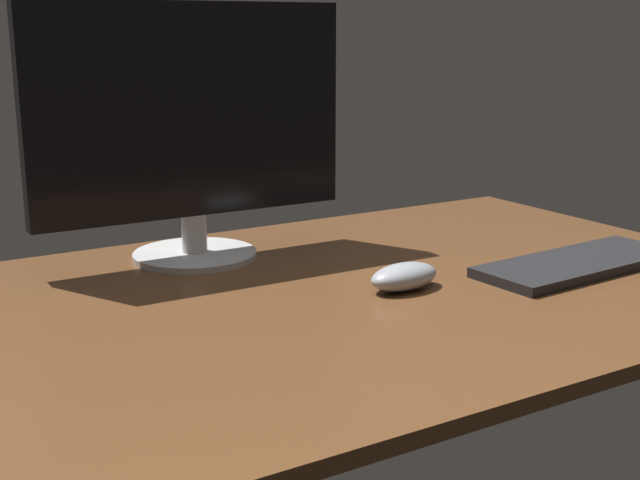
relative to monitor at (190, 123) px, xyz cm
name	(u,v)px	position (x,y,z in cm)	size (l,w,h in cm)	color
desk	(324,299)	(8.30, -27.50, -23.38)	(140.00, 84.00, 2.00)	brown
monitor	(190,123)	(0.00, 0.00, 0.00)	(53.03, 20.57, 41.41)	silver
keyboard	(579,264)	(49.61, -37.99, -21.58)	(36.31, 13.14, 1.59)	black
computer_mouse	(404,277)	(19.12, -32.38, -20.44)	(11.65, 6.23, 3.87)	#999EA5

